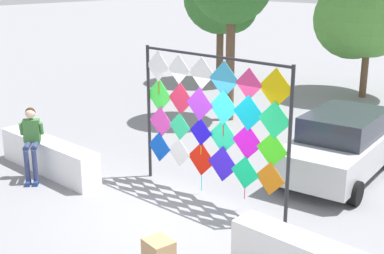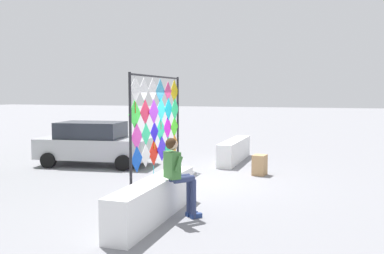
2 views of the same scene
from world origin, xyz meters
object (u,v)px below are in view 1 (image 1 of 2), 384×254
Objects in this scene: kite_display_rack at (212,116)px; tree_broadleaf at (364,7)px; parked_car at (342,145)px; seated_vendor at (31,138)px.

tree_broadleaf is (-2.26, 10.93, 1.50)m from kite_display_rack.
kite_display_rack reaches higher than parked_car.
tree_broadleaf is at bearing 114.27° from parked_car.
seated_vendor is at bearing -151.51° from kite_display_rack.
tree_broadleaf reaches higher than seated_vendor.
kite_display_rack is 3.39m from parked_car.
parked_car is 9.11m from tree_broadleaf.
tree_broadleaf reaches higher than kite_display_rack.
parked_car is at bearing 65.60° from kite_display_rack.
kite_display_rack is 0.72× the size of tree_broadleaf.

